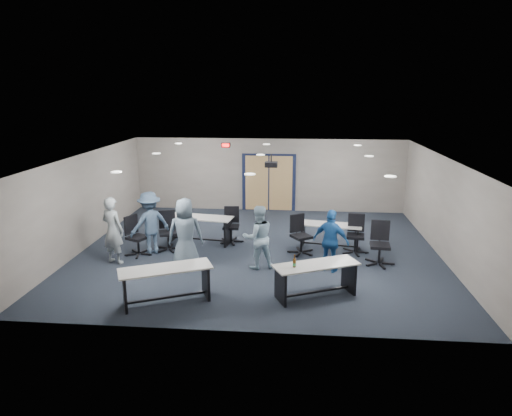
# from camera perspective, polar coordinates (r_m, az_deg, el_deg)

# --- Properties ---
(floor) EXTENTS (10.00, 10.00, 0.00)m
(floor) POSITION_cam_1_polar(r_m,az_deg,el_deg) (13.06, 0.38, -5.33)
(floor) COLOR #1B212B
(floor) RESTS_ON ground
(back_wall) EXTENTS (10.00, 0.04, 2.70)m
(back_wall) POSITION_cam_1_polar(r_m,az_deg,el_deg) (17.04, 1.62, 4.15)
(back_wall) COLOR slate
(back_wall) RESTS_ON floor
(front_wall) EXTENTS (10.00, 0.04, 2.70)m
(front_wall) POSITION_cam_1_polar(r_m,az_deg,el_deg) (8.39, -2.14, -7.15)
(front_wall) COLOR slate
(front_wall) RESTS_ON floor
(left_wall) EXTENTS (0.04, 9.00, 2.70)m
(left_wall) POSITION_cam_1_polar(r_m,az_deg,el_deg) (13.97, -20.51, 0.84)
(left_wall) COLOR slate
(left_wall) RESTS_ON floor
(right_wall) EXTENTS (0.04, 9.00, 2.70)m
(right_wall) POSITION_cam_1_polar(r_m,az_deg,el_deg) (13.24, 22.50, -0.08)
(right_wall) COLOR slate
(right_wall) RESTS_ON floor
(ceiling) EXTENTS (10.00, 9.00, 0.04)m
(ceiling) POSITION_cam_1_polar(r_m,az_deg,el_deg) (12.39, 0.40, 6.48)
(ceiling) COLOR white
(ceiling) RESTS_ON back_wall
(double_door) EXTENTS (2.00, 0.07, 2.20)m
(double_door) POSITION_cam_1_polar(r_m,az_deg,el_deg) (17.07, 1.61, 3.13)
(double_door) COLOR black
(double_door) RESTS_ON back_wall
(exit_sign) EXTENTS (0.32, 0.07, 0.18)m
(exit_sign) POSITION_cam_1_polar(r_m,az_deg,el_deg) (16.99, -3.80, 7.84)
(exit_sign) COLOR black
(exit_sign) RESTS_ON back_wall
(ceiling_projector) EXTENTS (0.35, 0.32, 0.37)m
(ceiling_projector) POSITION_cam_1_polar(r_m,az_deg,el_deg) (12.91, 1.91, 5.48)
(ceiling_projector) COLOR black
(ceiling_projector) RESTS_ON ceiling
(ceiling_can_lights) EXTENTS (6.24, 5.74, 0.02)m
(ceiling_can_lights) POSITION_cam_1_polar(r_m,az_deg,el_deg) (12.65, 0.49, 6.51)
(ceiling_can_lights) COLOR white
(ceiling_can_lights) RESTS_ON ceiling
(table_front_left) EXTENTS (2.04, 1.40, 0.79)m
(table_front_left) POSITION_cam_1_polar(r_m,az_deg,el_deg) (10.03, -11.19, -8.68)
(table_front_left) COLOR beige
(table_front_left) RESTS_ON floor
(table_front_right) EXTENTS (1.98, 1.36, 1.05)m
(table_front_right) POSITION_cam_1_polar(r_m,az_deg,el_deg) (10.19, 7.45, -8.20)
(table_front_right) COLOR beige
(table_front_right) RESTS_ON floor
(table_back_left) EXTENTS (2.05, 0.95, 0.80)m
(table_back_left) POSITION_cam_1_polar(r_m,az_deg,el_deg) (13.66, -7.09, -2.11)
(table_back_left) COLOR beige
(table_back_left) RESTS_ON floor
(table_back_right) EXTENTS (1.84, 0.87, 0.83)m
(table_back_right) POSITION_cam_1_polar(r_m,az_deg,el_deg) (13.29, 9.29, -2.93)
(table_back_right) COLOR beige
(table_back_right) RESTS_ON floor
(chair_back_a) EXTENTS (0.88, 0.88, 1.11)m
(chair_back_a) POSITION_cam_1_polar(r_m,az_deg,el_deg) (13.17, -10.95, -2.88)
(chair_back_a) COLOR black
(chair_back_a) RESTS_ON floor
(chair_back_b) EXTENTS (0.70, 0.70, 1.06)m
(chair_back_b) POSITION_cam_1_polar(r_m,az_deg,el_deg) (13.59, -3.13, -2.18)
(chair_back_b) COLOR black
(chair_back_b) RESTS_ON floor
(chair_back_c) EXTENTS (0.95, 0.95, 1.09)m
(chair_back_c) POSITION_cam_1_polar(r_m,az_deg,el_deg) (12.72, 5.69, -3.36)
(chair_back_c) COLOR black
(chair_back_c) RESTS_ON floor
(chair_back_d) EXTENTS (0.77, 0.77, 1.09)m
(chair_back_d) POSITION_cam_1_polar(r_m,az_deg,el_deg) (12.98, 12.34, -3.26)
(chair_back_d) COLOR black
(chair_back_d) RESTS_ON floor
(chair_loose_left) EXTENTS (0.93, 0.93, 1.10)m
(chair_loose_left) POSITION_cam_1_polar(r_m,az_deg,el_deg) (12.96, -14.57, -3.40)
(chair_loose_left) COLOR black
(chair_loose_left) RESTS_ON floor
(chair_loose_right) EXTENTS (0.78, 0.78, 1.14)m
(chair_loose_right) POSITION_cam_1_polar(r_m,az_deg,el_deg) (12.29, 15.25, -4.35)
(chair_loose_right) COLOR black
(chair_loose_right) RESTS_ON floor
(person_gray) EXTENTS (0.76, 0.64, 1.79)m
(person_gray) POSITION_cam_1_polar(r_m,az_deg,el_deg) (12.47, -17.46, -2.67)
(person_gray) COLOR #96A0A4
(person_gray) RESTS_ON floor
(person_plaid) EXTENTS (0.97, 0.71, 1.83)m
(person_plaid) POSITION_cam_1_polar(r_m,az_deg,el_deg) (11.71, -8.82, -3.17)
(person_plaid) COLOR slate
(person_plaid) RESTS_ON floor
(person_lightblue) EXTENTS (0.97, 0.86, 1.65)m
(person_lightblue) POSITION_cam_1_polar(r_m,az_deg,el_deg) (11.58, 0.27, -3.66)
(person_lightblue) COLOR #9ABACC
(person_lightblue) RESTS_ON floor
(person_navy) EXTENTS (1.01, 0.76, 1.60)m
(person_navy) POSITION_cam_1_polar(r_m,az_deg,el_deg) (11.52, 9.36, -4.09)
(person_navy) COLOR navy
(person_navy) RESTS_ON floor
(person_back) EXTENTS (1.28, 1.25, 1.76)m
(person_back) POSITION_cam_1_polar(r_m,az_deg,el_deg) (12.91, -13.12, -1.85)
(person_back) COLOR #384D66
(person_back) RESTS_ON floor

